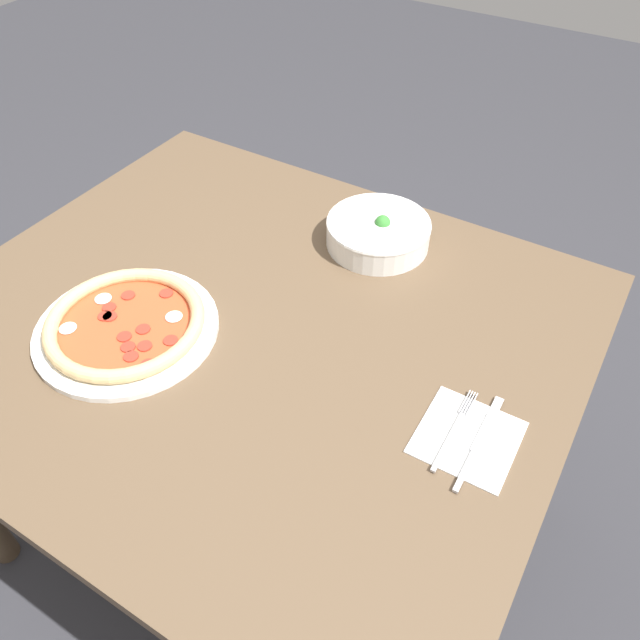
{
  "coord_description": "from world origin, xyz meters",
  "views": [
    {
      "loc": [
        0.54,
        -0.64,
        1.54
      ],
      "look_at": [
        0.12,
        0.05,
        0.75
      ],
      "focal_mm": 35.0,
      "sensor_mm": 36.0,
      "label": 1
    }
  ],
  "objects_px": {
    "fork": "(454,431)",
    "knife": "(477,445)",
    "bowl": "(378,231)",
    "pizza": "(126,325)"
  },
  "relations": [
    {
      "from": "pizza",
      "to": "knife",
      "type": "xyz_separation_m",
      "value": [
        0.64,
        0.09,
        -0.01
      ]
    },
    {
      "from": "bowl",
      "to": "knife",
      "type": "relative_size",
      "value": 1.08
    },
    {
      "from": "bowl",
      "to": "pizza",
      "type": "bearing_deg",
      "value": -119.71
    },
    {
      "from": "bowl",
      "to": "fork",
      "type": "xyz_separation_m",
      "value": [
        0.33,
        -0.37,
        -0.03
      ]
    },
    {
      "from": "fork",
      "to": "knife",
      "type": "bearing_deg",
      "value": -100.33
    },
    {
      "from": "bowl",
      "to": "knife",
      "type": "height_order",
      "value": "bowl"
    },
    {
      "from": "bowl",
      "to": "knife",
      "type": "distance_m",
      "value": 0.53
    },
    {
      "from": "pizza",
      "to": "fork",
      "type": "bearing_deg",
      "value": 9.51
    },
    {
      "from": "pizza",
      "to": "knife",
      "type": "bearing_deg",
      "value": 8.29
    },
    {
      "from": "knife",
      "to": "pizza",
      "type": "bearing_deg",
      "value": 97.48
    }
  ]
}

